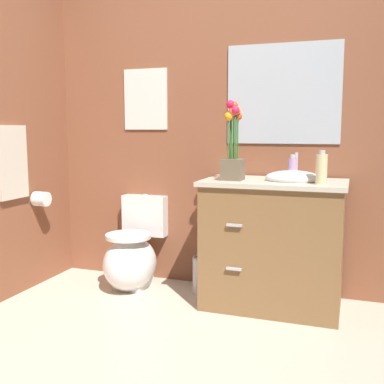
{
  "coord_description": "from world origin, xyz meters",
  "views": [
    {
      "loc": [
        0.85,
        -1.91,
        1.2
      ],
      "look_at": [
        -0.21,
        1.11,
        0.77
      ],
      "focal_mm": 43.41,
      "sensor_mm": 36.0,
      "label": 1
    }
  ],
  "objects_px": {
    "toilet": "(133,256)",
    "wall_mirror": "(283,94)",
    "vanity_cabinet": "(273,242)",
    "lotion_bottle": "(322,169)",
    "hanging_towel": "(13,162)",
    "soap_bottle": "(292,169)",
    "trash_bin": "(205,275)",
    "toilet_paper_roll": "(41,199)",
    "wall_poster": "(146,99)",
    "flower_vase": "(233,149)"
  },
  "relations": [
    {
      "from": "toilet",
      "to": "wall_mirror",
      "type": "bearing_deg",
      "value": 14.08
    },
    {
      "from": "vanity_cabinet",
      "to": "lotion_bottle",
      "type": "bearing_deg",
      "value": -24.9
    },
    {
      "from": "toilet",
      "to": "hanging_towel",
      "type": "height_order",
      "value": "hanging_towel"
    },
    {
      "from": "soap_bottle",
      "to": "trash_bin",
      "type": "height_order",
      "value": "soap_bottle"
    },
    {
      "from": "toilet",
      "to": "soap_bottle",
      "type": "xyz_separation_m",
      "value": [
        1.18,
        0.03,
        0.7
      ]
    },
    {
      "from": "trash_bin",
      "to": "lotion_bottle",
      "type": "bearing_deg",
      "value": -15.92
    },
    {
      "from": "toilet_paper_roll",
      "to": "hanging_towel",
      "type": "bearing_deg",
      "value": -103.65
    },
    {
      "from": "wall_poster",
      "to": "toilet_paper_roll",
      "type": "height_order",
      "value": "wall_poster"
    },
    {
      "from": "trash_bin",
      "to": "wall_mirror",
      "type": "distance_m",
      "value": 1.42
    },
    {
      "from": "flower_vase",
      "to": "wall_mirror",
      "type": "height_order",
      "value": "wall_mirror"
    },
    {
      "from": "trash_bin",
      "to": "wall_mirror",
      "type": "xyz_separation_m",
      "value": [
        0.51,
        0.2,
        1.31
      ]
    },
    {
      "from": "hanging_towel",
      "to": "toilet_paper_roll",
      "type": "xyz_separation_m",
      "value": [
        0.06,
        0.23,
        -0.29
      ]
    },
    {
      "from": "wall_poster",
      "to": "hanging_towel",
      "type": "xyz_separation_m",
      "value": [
        -0.72,
        -0.69,
        -0.46
      ]
    },
    {
      "from": "vanity_cabinet",
      "to": "toilet_paper_roll",
      "type": "height_order",
      "value": "vanity_cabinet"
    },
    {
      "from": "vanity_cabinet",
      "to": "hanging_towel",
      "type": "bearing_deg",
      "value": -167.48
    },
    {
      "from": "soap_bottle",
      "to": "hanging_towel",
      "type": "bearing_deg",
      "value": -166.6
    },
    {
      "from": "toilet",
      "to": "trash_bin",
      "type": "bearing_deg",
      "value": 6.66
    },
    {
      "from": "wall_poster",
      "to": "hanging_towel",
      "type": "relative_size",
      "value": 0.9
    },
    {
      "from": "wall_poster",
      "to": "toilet_paper_roll",
      "type": "bearing_deg",
      "value": -144.97
    },
    {
      "from": "vanity_cabinet",
      "to": "hanging_towel",
      "type": "relative_size",
      "value": 2.01
    },
    {
      "from": "hanging_towel",
      "to": "wall_mirror",
      "type": "bearing_deg",
      "value": 21.16
    },
    {
      "from": "flower_vase",
      "to": "trash_bin",
      "type": "relative_size",
      "value": 1.93
    },
    {
      "from": "trash_bin",
      "to": "hanging_towel",
      "type": "height_order",
      "value": "hanging_towel"
    },
    {
      "from": "trash_bin",
      "to": "wall_poster",
      "type": "distance_m",
      "value": 1.43
    },
    {
      "from": "soap_bottle",
      "to": "lotion_bottle",
      "type": "bearing_deg",
      "value": -44.44
    },
    {
      "from": "toilet",
      "to": "wall_poster",
      "type": "height_order",
      "value": "wall_poster"
    },
    {
      "from": "flower_vase",
      "to": "soap_bottle",
      "type": "xyz_separation_m",
      "value": [
        0.37,
        0.13,
        -0.13
      ]
    },
    {
      "from": "vanity_cabinet",
      "to": "toilet_paper_roll",
      "type": "relative_size",
      "value": 9.51
    },
    {
      "from": "toilet_paper_roll",
      "to": "soap_bottle",
      "type": "bearing_deg",
      "value": 6.96
    },
    {
      "from": "hanging_towel",
      "to": "toilet_paper_roll",
      "type": "relative_size",
      "value": 4.73
    },
    {
      "from": "toilet",
      "to": "wall_mirror",
      "type": "xyz_separation_m",
      "value": [
        1.07,
        0.27,
        1.21
      ]
    },
    {
      "from": "trash_bin",
      "to": "hanging_towel",
      "type": "relative_size",
      "value": 0.52
    },
    {
      "from": "lotion_bottle",
      "to": "hanging_towel",
      "type": "bearing_deg",
      "value": -173.08
    },
    {
      "from": "flower_vase",
      "to": "lotion_bottle",
      "type": "bearing_deg",
      "value": -6.83
    },
    {
      "from": "lotion_bottle",
      "to": "toilet_paper_roll",
      "type": "xyz_separation_m",
      "value": [
        -2.04,
        -0.03,
        -0.28
      ]
    },
    {
      "from": "hanging_towel",
      "to": "wall_poster",
      "type": "bearing_deg",
      "value": 43.92
    },
    {
      "from": "vanity_cabinet",
      "to": "wall_poster",
      "type": "xyz_separation_m",
      "value": [
        -1.07,
        0.29,
        0.99
      ]
    },
    {
      "from": "hanging_towel",
      "to": "toilet_paper_roll",
      "type": "distance_m",
      "value": 0.37
    },
    {
      "from": "flower_vase",
      "to": "trash_bin",
      "type": "distance_m",
      "value": 0.98
    },
    {
      "from": "hanging_towel",
      "to": "lotion_bottle",
      "type": "bearing_deg",
      "value": 6.92
    },
    {
      "from": "soap_bottle",
      "to": "wall_mirror",
      "type": "bearing_deg",
      "value": 114.41
    },
    {
      "from": "wall_mirror",
      "to": "flower_vase",
      "type": "bearing_deg",
      "value": -125.93
    },
    {
      "from": "toilet",
      "to": "hanging_towel",
      "type": "relative_size",
      "value": 1.33
    },
    {
      "from": "wall_poster",
      "to": "toilet",
      "type": "bearing_deg",
      "value": -90.0
    },
    {
      "from": "trash_bin",
      "to": "toilet_paper_roll",
      "type": "relative_size",
      "value": 2.47
    },
    {
      "from": "toilet_paper_roll",
      "to": "wall_mirror",
      "type": "bearing_deg",
      "value": 15.03
    },
    {
      "from": "flower_vase",
      "to": "toilet",
      "type": "bearing_deg",
      "value": 172.89
    },
    {
      "from": "vanity_cabinet",
      "to": "flower_vase",
      "type": "relative_size",
      "value": 1.99
    },
    {
      "from": "toilet",
      "to": "lotion_bottle",
      "type": "height_order",
      "value": "lotion_bottle"
    },
    {
      "from": "lotion_bottle",
      "to": "trash_bin",
      "type": "xyz_separation_m",
      "value": [
        -0.82,
        0.23,
        -0.83
      ]
    }
  ]
}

